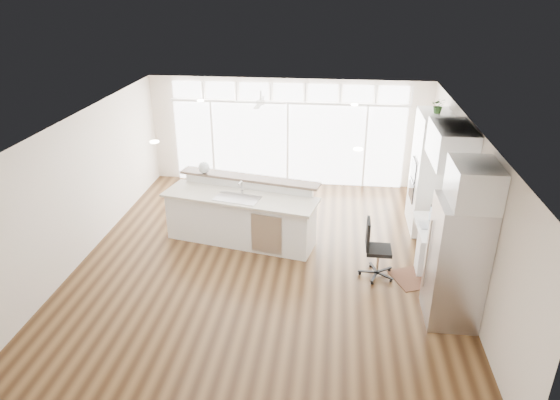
# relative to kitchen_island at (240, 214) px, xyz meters

# --- Properties ---
(floor) EXTENTS (7.00, 8.00, 0.02)m
(floor) POSITION_rel_kitchen_island_xyz_m (0.63, -0.70, -0.62)
(floor) COLOR #3C2512
(floor) RESTS_ON ground
(ceiling) EXTENTS (7.00, 8.00, 0.02)m
(ceiling) POSITION_rel_kitchen_island_xyz_m (0.63, -0.70, 2.09)
(ceiling) COLOR white
(ceiling) RESTS_ON wall_back
(wall_back) EXTENTS (7.00, 0.04, 2.70)m
(wall_back) POSITION_rel_kitchen_island_xyz_m (0.63, 3.30, 0.74)
(wall_back) COLOR silver
(wall_back) RESTS_ON floor
(wall_front) EXTENTS (7.00, 0.04, 2.70)m
(wall_front) POSITION_rel_kitchen_island_xyz_m (0.63, -4.70, 0.74)
(wall_front) COLOR silver
(wall_front) RESTS_ON floor
(wall_left) EXTENTS (0.04, 8.00, 2.70)m
(wall_left) POSITION_rel_kitchen_island_xyz_m (-2.87, -0.70, 0.74)
(wall_left) COLOR silver
(wall_left) RESTS_ON floor
(wall_right) EXTENTS (0.04, 8.00, 2.70)m
(wall_right) POSITION_rel_kitchen_island_xyz_m (4.13, -0.70, 0.74)
(wall_right) COLOR silver
(wall_right) RESTS_ON floor
(glass_wall) EXTENTS (5.80, 0.06, 2.08)m
(glass_wall) POSITION_rel_kitchen_island_xyz_m (0.63, 3.24, 0.44)
(glass_wall) COLOR white
(glass_wall) RESTS_ON wall_back
(transom_row) EXTENTS (5.90, 0.06, 0.40)m
(transom_row) POSITION_rel_kitchen_island_xyz_m (0.63, 3.24, 1.77)
(transom_row) COLOR white
(transom_row) RESTS_ON wall_back
(desk_window) EXTENTS (0.04, 0.85, 0.85)m
(desk_window) POSITION_rel_kitchen_island_xyz_m (4.09, -0.40, 0.94)
(desk_window) COLOR white
(desk_window) RESTS_ON wall_right
(ceiling_fan) EXTENTS (1.16, 1.16, 0.32)m
(ceiling_fan) POSITION_rel_kitchen_island_xyz_m (0.13, 2.10, 1.87)
(ceiling_fan) COLOR white
(ceiling_fan) RESTS_ON ceiling
(recessed_lights) EXTENTS (3.40, 3.00, 0.02)m
(recessed_lights) POSITION_rel_kitchen_island_xyz_m (0.63, -0.50, 2.07)
(recessed_lights) COLOR white
(recessed_lights) RESTS_ON ceiling
(oven_cabinet) EXTENTS (0.64, 1.20, 2.50)m
(oven_cabinet) POSITION_rel_kitchen_island_xyz_m (3.80, 1.10, 0.64)
(oven_cabinet) COLOR white
(oven_cabinet) RESTS_ON floor
(desk_nook) EXTENTS (0.72, 1.30, 0.76)m
(desk_nook) POSITION_rel_kitchen_island_xyz_m (3.76, -0.40, -0.23)
(desk_nook) COLOR white
(desk_nook) RESTS_ON floor
(upper_cabinets) EXTENTS (0.64, 1.30, 0.64)m
(upper_cabinets) POSITION_rel_kitchen_island_xyz_m (3.80, -0.40, 1.74)
(upper_cabinets) COLOR white
(upper_cabinets) RESTS_ON wall_right
(refrigerator) EXTENTS (0.76, 0.90, 2.00)m
(refrigerator) POSITION_rel_kitchen_island_xyz_m (3.74, -2.05, 0.39)
(refrigerator) COLOR silver
(refrigerator) RESTS_ON floor
(fridge_cabinet) EXTENTS (0.64, 0.90, 0.60)m
(fridge_cabinet) POSITION_rel_kitchen_island_xyz_m (3.80, -2.05, 1.69)
(fridge_cabinet) COLOR white
(fridge_cabinet) RESTS_ON wall_right
(framed_photos) EXTENTS (0.06, 0.22, 0.80)m
(framed_photos) POSITION_rel_kitchen_island_xyz_m (4.09, 0.22, 0.79)
(framed_photos) COLOR black
(framed_photos) RESTS_ON wall_right
(kitchen_island) EXTENTS (3.27, 1.78, 1.23)m
(kitchen_island) POSITION_rel_kitchen_island_xyz_m (0.00, 0.00, 0.00)
(kitchen_island) COLOR white
(kitchen_island) RESTS_ON floor
(rug) EXTENTS (1.20, 1.05, 0.01)m
(rug) POSITION_rel_kitchen_island_xyz_m (3.47, -0.96, -0.61)
(rug) COLOR #351A11
(rug) RESTS_ON floor
(office_chair) EXTENTS (0.58, 0.53, 1.10)m
(office_chair) POSITION_rel_kitchen_island_xyz_m (2.68, -1.00, -0.06)
(office_chair) COLOR black
(office_chair) RESTS_ON floor
(fishbowl) EXTENTS (0.28, 0.28, 0.25)m
(fishbowl) POSITION_rel_kitchen_island_xyz_m (-0.85, 0.59, 0.74)
(fishbowl) COLOR silver
(fishbowl) RESTS_ON kitchen_island
(monitor) EXTENTS (0.11, 0.44, 0.37)m
(monitor) POSITION_rel_kitchen_island_xyz_m (3.68, -0.40, 0.33)
(monitor) COLOR black
(monitor) RESTS_ON desk_nook
(keyboard) EXTENTS (0.12, 0.31, 0.02)m
(keyboard) POSITION_rel_kitchen_island_xyz_m (3.51, -0.40, 0.15)
(keyboard) COLOR silver
(keyboard) RESTS_ON desk_nook
(potted_plant) EXTENTS (0.31, 0.34, 0.23)m
(potted_plant) POSITION_rel_kitchen_island_xyz_m (3.80, 1.10, 2.00)
(potted_plant) COLOR #356129
(potted_plant) RESTS_ON oven_cabinet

